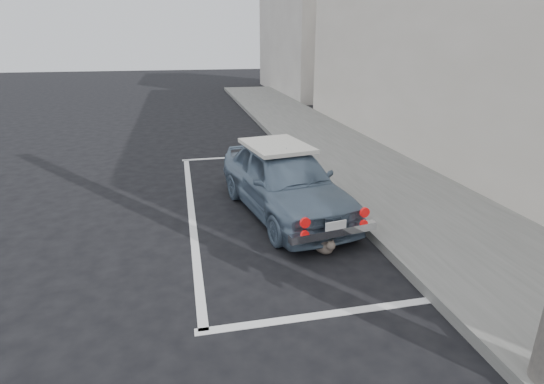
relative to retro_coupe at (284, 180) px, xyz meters
The scene contains 9 objects.
ground 2.74m from the retro_coupe, 106.42° to the right, with size 80.00×80.00×0.00m, color black.
sidewalk 2.57m from the retro_coupe, 12.79° to the right, with size 2.80×40.00×0.15m, color #60605C.
shop_building 6.43m from the retro_coupe, 14.52° to the left, with size 3.50×18.00×7.00m.
building_far 18.63m from the retro_coupe, 72.21° to the left, with size 3.50×10.00×8.00m, color #BDB4AB.
pline_rear 3.13m from the retro_coupe, 94.73° to the right, with size 3.00×0.12×0.01m, color silver.
pline_front 4.00m from the retro_coupe, 93.67° to the left, with size 3.00×0.12×0.01m, color silver.
pline_side 1.82m from the retro_coupe, 164.95° to the left, with size 0.12×7.00×0.01m, color silver.
retro_coupe is the anchor object (origin of this frame).
cat 1.72m from the retro_coupe, 82.94° to the right, with size 0.35×0.51×0.28m.
Camera 1 is at (-0.99, -4.37, 3.00)m, focal length 28.00 mm.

